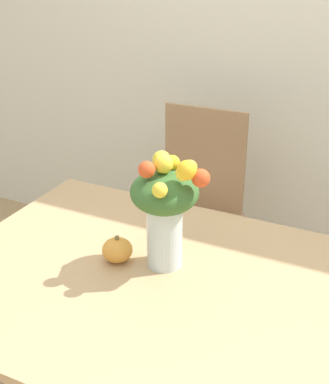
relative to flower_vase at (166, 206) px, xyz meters
name	(u,v)px	position (x,y,z in m)	size (l,w,h in m)	color
wall_back	(302,16)	(0.08, 1.27, 0.42)	(8.00, 0.06, 2.70)	silver
dining_table	(175,306)	(0.08, -0.09, -0.29)	(1.51, 1.03, 0.72)	tan
flower_vase	(166,206)	(0.00, 0.00, 0.00)	(0.25, 0.22, 0.38)	silver
pumpkin	(117,250)	(-0.15, -0.05, -0.17)	(0.10, 0.10, 0.09)	gold
dining_chair_near_window	(194,212)	(-0.22, 0.75, -0.43)	(0.43, 0.43, 0.98)	#9E7A56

